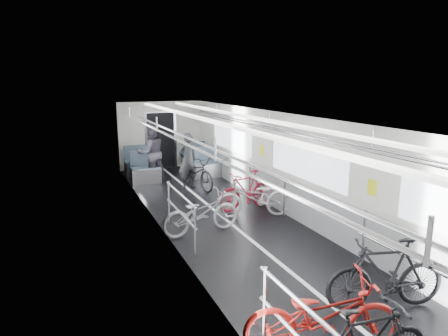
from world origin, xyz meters
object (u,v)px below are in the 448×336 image
object	(u,v)px
bike_right_near	(386,274)
bike_left_far	(201,213)
bike_left_near	(322,316)
bike_aisle	(196,171)
bike_right_far	(246,190)
person_seated	(151,153)
bike_right_mid	(254,198)
person_standing	(187,161)

from	to	relation	value
bike_right_near	bike_left_far	bearing A→B (deg)	-143.71
bike_left_near	bike_aisle	distance (m)	7.62
bike_left_far	bike_right_far	world-z (taller)	bike_right_far
bike_left_far	bike_left_near	bearing A→B (deg)	174.21
bike_left_near	bike_left_far	world-z (taller)	bike_left_near
bike_right_far	person_seated	world-z (taller)	person_seated
bike_right_mid	person_standing	size ratio (longest dim) A/B	1.09
bike_left_near	bike_right_far	xyz separation A→B (m)	(1.52, 5.17, 0.00)
bike_right_near	bike_right_mid	world-z (taller)	bike_right_near
bike_right_near	person_seated	xyz separation A→B (m)	(-1.42, 8.31, 0.42)
bike_right_far	bike_aisle	bearing A→B (deg)	-179.65
bike_right_far	person_standing	xyz separation A→B (m)	(-0.73, 2.48, 0.34)
bike_left_far	bike_right_near	xyz separation A→B (m)	(1.42, -3.65, 0.07)
bike_right_mid	bike_right_far	world-z (taller)	bike_right_far
person_standing	person_seated	bearing A→B (deg)	-63.04
bike_right_far	person_standing	distance (m)	2.60
bike_right_near	person_standing	world-z (taller)	person_standing
bike_left_near	bike_right_near	distance (m)	1.46
bike_right_far	person_seated	xyz separation A→B (m)	(-1.56, 3.59, 0.45)
person_seated	bike_left_near	bearing A→B (deg)	79.67
bike_right_mid	bike_aisle	distance (m)	3.01
bike_right_near	person_seated	bearing A→B (deg)	-155.33
bike_right_near	person_seated	distance (m)	8.44
bike_right_mid	person_seated	xyz separation A→B (m)	(-1.48, 4.19, 0.46)
bike_left_near	person_standing	size ratio (longest dim) A/B	1.11
bike_right_far	person_seated	size ratio (longest dim) A/B	0.87
bike_left_near	bike_left_far	distance (m)	4.10
bike_left_far	bike_right_far	bearing A→B (deg)	-61.73
bike_right_near	person_seated	size ratio (longest dim) A/B	0.92
bike_left_near	bike_aisle	world-z (taller)	bike_aisle
bike_left_near	bike_right_near	bearing A→B (deg)	-54.35
bike_right_near	bike_right_far	distance (m)	4.72
person_seated	bike_left_far	bearing A→B (deg)	79.41
bike_aisle	bike_right_mid	bearing A→B (deg)	-93.40
bike_right_mid	bike_right_far	bearing A→B (deg)	-174.93
bike_left_near	bike_right_far	bearing A→B (deg)	1.27
bike_right_mid	bike_right_far	size ratio (longest dim) A/B	1.11
bike_left_far	person_seated	xyz separation A→B (m)	(0.00, 4.66, 0.49)
person_standing	bike_aisle	bearing A→B (deg)	145.67
bike_aisle	bike_right_near	bearing A→B (deg)	-98.55
bike_aisle	person_standing	distance (m)	0.41
bike_right_near	bike_right_far	xyz separation A→B (m)	(0.14, 4.72, -0.03)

